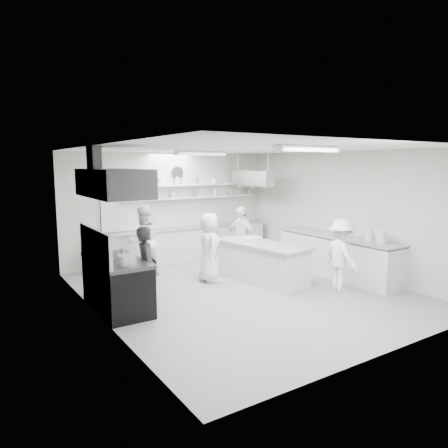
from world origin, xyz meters
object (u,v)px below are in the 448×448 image
stove (117,285)px  right_counter (337,257)px  prep_island (261,263)px  cook_back (143,241)px  back_counter (186,244)px  cook_stove (147,267)px

stove → right_counter: right_counter is taller
right_counter → prep_island: (-1.82, 0.66, -0.05)m
cook_back → prep_island: bearing=131.2°
stove → back_counter: back_counter is taller
right_counter → prep_island: bearing=160.0°
cook_stove → cook_back: 2.29m
cook_stove → cook_back: (0.80, 2.15, 0.08)m
right_counter → cook_back: size_ratio=1.93×
right_counter → cook_stove: 4.78m
stove → right_counter: bearing=-6.5°
right_counter → cook_back: (-3.96, 2.51, 0.38)m
cook_stove → cook_back: size_ratio=0.91×
cook_stove → cook_back: cook_back is taller
prep_island → stove: bearing=173.2°
back_counter → right_counter: right_counter is taller
right_counter → cook_stove: size_ratio=2.13×
cook_back → stove: bearing=47.9°
back_counter → prep_island: 2.79m
back_counter → cook_back: 1.88m
stove → back_counter: size_ratio=0.36×
cook_stove → right_counter: bearing=-78.4°
stove → back_counter: bearing=44.0°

